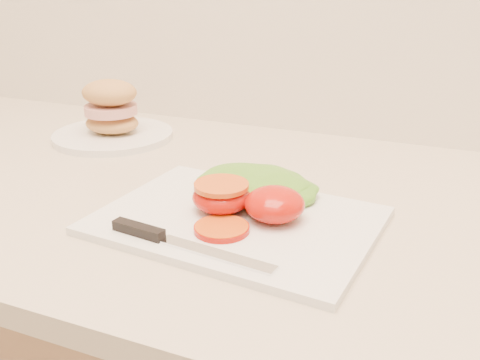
% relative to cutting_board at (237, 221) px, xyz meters
% --- Properties ---
extents(cutting_board, '(0.35, 0.27, 0.01)m').
position_rel_cutting_board_xyz_m(cutting_board, '(0.00, 0.00, 0.00)').
color(cutting_board, white).
rests_on(cutting_board, counter).
extents(tomato_half_dome, '(0.07, 0.07, 0.04)m').
position_rel_cutting_board_xyz_m(tomato_half_dome, '(0.04, 0.01, 0.03)').
color(tomato_half_dome, '#B6120F').
rests_on(tomato_half_dome, cutting_board).
extents(tomato_half_cut, '(0.07, 0.07, 0.04)m').
position_rel_cutting_board_xyz_m(tomato_half_cut, '(-0.03, 0.01, 0.03)').
color(tomato_half_cut, '#B6120F').
rests_on(tomato_half_cut, cutting_board).
extents(tomato_slice_0, '(0.06, 0.06, 0.01)m').
position_rel_cutting_board_xyz_m(tomato_slice_0, '(-0.00, -0.04, 0.01)').
color(tomato_slice_0, '#D15F12').
rests_on(tomato_slice_0, cutting_board).
extents(lettuce_leaf_0, '(0.17, 0.13, 0.03)m').
position_rel_cutting_board_xyz_m(lettuce_leaf_0, '(-0.01, 0.07, 0.02)').
color(lettuce_leaf_0, '#64A32B').
rests_on(lettuce_leaf_0, cutting_board).
extents(lettuce_leaf_1, '(0.12, 0.11, 0.02)m').
position_rel_cutting_board_xyz_m(lettuce_leaf_1, '(0.03, 0.07, 0.02)').
color(lettuce_leaf_1, '#64A32B').
rests_on(lettuce_leaf_1, cutting_board).
extents(knife, '(0.21, 0.04, 0.01)m').
position_rel_cutting_board_xyz_m(knife, '(-0.05, -0.09, 0.01)').
color(knife, silver).
rests_on(knife, cutting_board).
extents(sandwich_plate, '(0.22, 0.22, 0.11)m').
position_rel_cutting_board_xyz_m(sandwich_plate, '(-0.35, 0.24, 0.03)').
color(sandwich_plate, white).
rests_on(sandwich_plate, counter).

